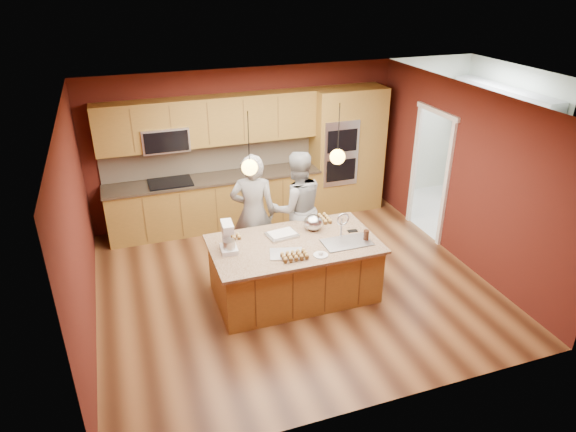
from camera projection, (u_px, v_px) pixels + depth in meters
name	position (u px, v px, depth m)	size (l,w,h in m)	color
floor	(292.00, 283.00, 7.58)	(5.50, 5.50, 0.00)	#432413
ceiling	(293.00, 101.00, 6.40)	(5.50, 5.50, 0.00)	white
wall_back	(245.00, 145.00, 9.11)	(5.50, 5.50, 0.00)	#4D1912
wall_front	(380.00, 302.00, 4.87)	(5.50, 5.50, 0.00)	#4D1912
wall_left	(78.00, 231.00, 6.18)	(5.00, 5.00, 0.00)	#4D1912
wall_right	(463.00, 176.00, 7.80)	(5.00, 5.00, 0.00)	#4D1912
cabinet_run	(212.00, 174.00, 8.86)	(3.74, 0.64, 2.30)	olive
oven_column	(347.00, 150.00, 9.48)	(1.30, 0.62, 2.30)	olive
doorway_trim	(429.00, 176.00, 8.60)	(0.08, 1.11, 2.20)	white
laundry_room	(502.00, 109.00, 9.02)	(2.60, 2.70, 2.70)	beige
pendant_left	(250.00, 167.00, 6.28)	(0.20, 0.20, 0.80)	black
pendant_right	(338.00, 157.00, 6.62)	(0.20, 0.20, 0.80)	black
island	(295.00, 268.00, 7.14)	(2.27, 1.28, 1.22)	olive
person_left	(253.00, 214.00, 7.58)	(0.67, 0.44, 1.85)	black
person_right	(297.00, 208.00, 7.79)	(0.88, 0.69, 1.81)	slate
stand_mixer	(228.00, 239.00, 6.70)	(0.24, 0.31, 0.41)	white
sheet_cake	(282.00, 234.00, 7.13)	(0.45, 0.36, 0.05)	silver
cooling_rack	(286.00, 254.00, 6.68)	(0.43, 0.31, 0.02)	silver
mixing_bowl	(313.00, 222.00, 7.27)	(0.27, 0.27, 0.23)	silver
plate	(321.00, 255.00, 6.65)	(0.19, 0.19, 0.01)	silver
tumbler	(366.00, 235.00, 7.00)	(0.08, 0.08, 0.15)	#321B10
phone	(353.00, 231.00, 7.26)	(0.14, 0.07, 0.01)	black
cupcakes_left	(233.00, 237.00, 7.05)	(0.21, 0.14, 0.06)	tan
cupcakes_rack	(294.00, 255.00, 6.57)	(0.36, 0.21, 0.06)	tan
cupcakes_right	(325.00, 218.00, 7.56)	(0.15, 0.30, 0.07)	tan
washer	(497.00, 194.00, 9.24)	(0.65, 0.67, 1.05)	white
dryer	(469.00, 182.00, 9.91)	(0.57, 0.59, 0.93)	white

